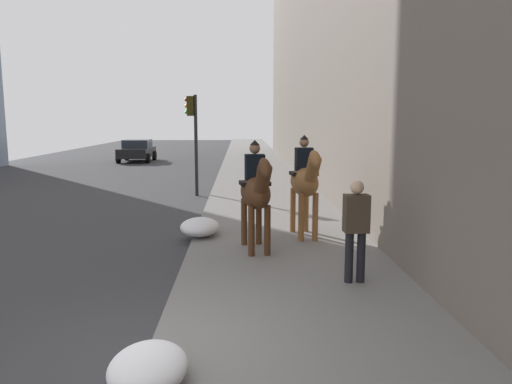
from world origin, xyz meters
The scene contains 8 objects.
sidewalk_slab centered at (0.00, -2.00, 0.06)m, with size 120.00×4.00×0.12m, color slate.
mounted_horse_near centered at (4.40, -1.41, 1.37)m, with size 2.15×0.78×2.27m.
mounted_horse_far centered at (5.56, -2.56, 1.43)m, with size 2.15×0.70×2.33m.
pedestrian_greeting centered at (2.39, -2.99, 1.10)m, with size 0.28×0.41×1.70m.
car_near_lane centered at (27.16, 5.72, 0.75)m, with size 3.85×2.10×1.44m.
traffic_light_near_curb centered at (12.46, 0.59, 2.46)m, with size 0.20×0.44×3.66m.
snow_pile_near centered at (-0.69, -0.15, 0.30)m, with size 1.05×0.81×0.36m, color white.
snow_pile_far centered at (5.76, -0.15, 0.32)m, with size 1.17×0.90×0.41m, color white.
Camera 1 is at (-5.37, -1.10, 2.81)m, focal length 34.32 mm.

